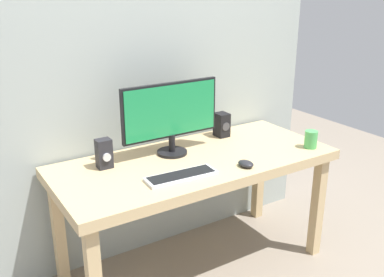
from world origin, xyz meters
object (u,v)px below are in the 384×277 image
Objects in this scene: monitor at (171,114)px; audio_controller at (104,154)px; desk at (195,171)px; keyboard_primary at (181,176)px; coffee_mug at (311,139)px; speaker_right at (222,125)px; mouse at (246,164)px.

monitor reaches higher than audio_controller.
keyboard_primary reaches higher than desk.
speaker_right is at bearing 125.64° from coffee_mug.
desk is 0.30m from mouse.
keyboard_primary is 2.38× the size of audio_controller.
monitor is 3.89× the size of speaker_right.
desk is 4.17× the size of keyboard_primary.
mouse is (0.23, -0.38, -0.21)m from monitor.
speaker_right reaches higher than mouse.
mouse is at bearing -58.15° from monitor.
monitor is 0.42m from audio_controller.
mouse is at bearing -177.96° from coffee_mug.
keyboard_primary is (-0.20, -0.17, 0.08)m from desk.
keyboard_primary is at bearing 163.01° from mouse.
coffee_mug is (0.32, -0.44, -0.02)m from speaker_right.
audio_controller reaches higher than desk.
monitor is 0.49m from mouse.
monitor is (-0.07, 0.14, 0.31)m from desk.
desk is 9.92× the size of audio_controller.
keyboard_primary is 0.67m from speaker_right.
audio_controller is (-0.47, 0.14, 0.15)m from desk.
mouse is at bearing -111.09° from speaker_right.
keyboard_primary is 0.43m from audio_controller.
keyboard_primary is 0.36m from mouse.
monitor reaches higher than speaker_right.
speaker_right reaches higher than keyboard_primary.
speaker_right is 1.45× the size of coffee_mug.
audio_controller is at bearing 161.99° from coffee_mug.
monitor is at bearing -168.39° from speaker_right.
audio_controller is at bearing 142.00° from mouse.
monitor reaches higher than coffee_mug.
monitor is at bearing -0.99° from audio_controller.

